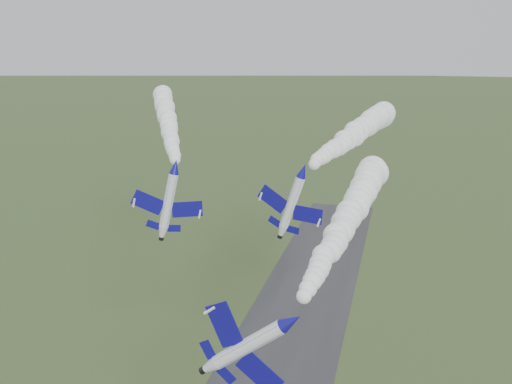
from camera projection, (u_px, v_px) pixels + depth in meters
The scene contains 6 objects.
jet_lead at pixel (291, 322), 60.42m from camera, with size 7.32×14.35×9.57m.
smoke_trail_jet_lead at pixel (348, 216), 90.27m from camera, with size 5.82×59.41×5.82m, color white, non-canonical shape.
jet_pair_left at pixel (175, 167), 88.00m from camera, with size 10.92×12.84×3.89m.
smoke_trail_jet_pair_left at pixel (167, 118), 125.88m from camera, with size 5.07×74.06×5.07m, color white, non-canonical shape.
jet_pair_right at pixel (303, 171), 82.70m from camera, with size 10.05×12.51×4.04m.
smoke_trail_jet_pair_right at pixel (357, 132), 112.29m from camera, with size 5.74×61.68×5.74m, color white, non-canonical shape.
Camera 1 is at (22.04, -59.83, 64.89)m, focal length 40.00 mm.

